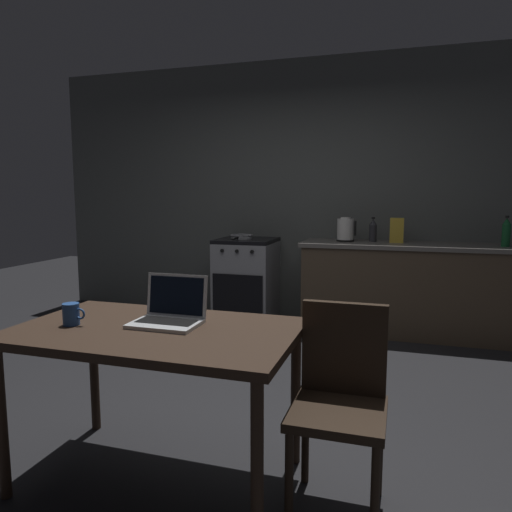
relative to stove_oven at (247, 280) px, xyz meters
name	(u,v)px	position (x,y,z in m)	size (l,w,h in m)	color
ground_plane	(227,399)	(0.50, -1.96, -0.45)	(12.00, 12.00, 0.00)	black
back_wall	(327,192)	(0.80, 0.35, 0.95)	(6.40, 0.10, 2.80)	#535653
kitchen_counter	(413,289)	(1.71, 0.00, 0.00)	(2.16, 0.64, 0.90)	#4C3D2D
stove_oven	(247,280)	(0.00, 0.00, 0.00)	(0.60, 0.62, 0.90)	gray
dining_table	(156,343)	(0.50, -2.88, 0.23)	(1.32, 0.79, 0.75)	#332319
chair	(340,392)	(1.35, -2.80, 0.06)	(0.40, 0.40, 0.89)	#2D2116
laptop	(169,314)	(0.53, -2.80, 0.35)	(0.32, 0.25, 0.23)	silver
electric_kettle	(345,230)	(1.05, 0.00, 0.57)	(0.19, 0.17, 0.24)	black
bottle	(506,232)	(2.49, -0.05, 0.58)	(0.07, 0.07, 0.28)	#19592D
frying_pan	(241,236)	(-0.05, -0.03, 0.47)	(0.24, 0.42, 0.05)	gray
coffee_mug	(71,314)	(0.10, -2.96, 0.35)	(0.12, 0.08, 0.10)	#264C8C
cereal_box	(397,230)	(1.54, 0.02, 0.57)	(0.13, 0.05, 0.24)	gold
bottle_b	(373,230)	(1.31, 0.08, 0.57)	(0.08, 0.08, 0.25)	#2D2D33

